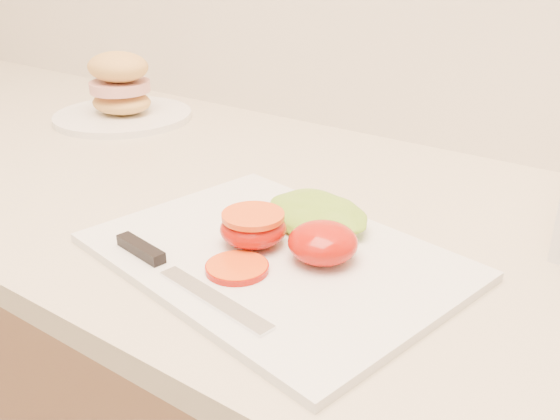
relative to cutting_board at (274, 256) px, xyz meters
The scene contains 7 objects.
cutting_board is the anchor object (origin of this frame).
tomato_half_dome 0.06m from the cutting_board, 17.36° to the left, with size 0.07×0.07×0.04m, color #B70500.
tomato_half_cut 0.04m from the cutting_board, behind, with size 0.07×0.07×0.04m.
tomato_slice_0 0.05m from the cutting_board, 97.15° to the right, with size 0.06×0.06×0.01m, color #F1541B.
lettuce_leaf_0 0.08m from the cutting_board, 90.82° to the left, with size 0.13×0.09×0.02m, color #87AE2E.
knife 0.11m from the cutting_board, 123.96° to the right, with size 0.23×0.06×0.01m.
sandwich_plate 0.61m from the cutting_board, 153.85° to the left, with size 0.25×0.25×0.12m.
Camera 1 is at (0.19, 1.08, 1.25)m, focal length 40.00 mm.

